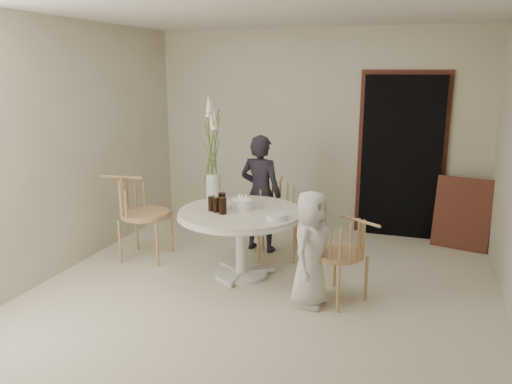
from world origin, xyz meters
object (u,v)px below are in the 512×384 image
(chair_far, at_px, (279,207))
(boy, at_px, (311,249))
(chair_left, at_px, (134,205))
(table, at_px, (241,221))
(chair_right, at_px, (348,247))
(girl, at_px, (261,194))
(flower_vase, at_px, (213,157))
(birthday_cake, at_px, (242,204))

(chair_far, relative_size, boy, 0.80)
(chair_left, bearing_deg, table, -102.59)
(chair_far, xyz_separation_m, chair_right, (0.98, -1.10, -0.01))
(girl, height_order, boy, girl)
(girl, height_order, flower_vase, flower_vase)
(table, bearing_deg, boy, -26.79)
(chair_right, relative_size, boy, 0.79)
(chair_right, xyz_separation_m, birthday_cake, (-1.17, 0.35, 0.22))
(table, xyz_separation_m, birthday_cake, (-0.01, 0.05, 0.17))
(table, relative_size, birthday_cake, 5.97)
(birthday_cake, bearing_deg, chair_right, -16.75)
(chair_far, distance_m, girl, 0.28)
(chair_right, bearing_deg, chair_far, -106.50)
(boy, xyz_separation_m, birthday_cake, (-0.85, 0.48, 0.23))
(chair_far, bearing_deg, chair_right, -59.38)
(table, distance_m, chair_left, 1.38)
(chair_far, distance_m, boy, 1.39)
(chair_right, relative_size, flower_vase, 0.74)
(boy, bearing_deg, flower_vase, 70.65)
(chair_far, xyz_separation_m, birthday_cake, (-0.20, -0.75, 0.21))
(boy, bearing_deg, chair_left, 86.51)
(flower_vase, bearing_deg, table, -35.44)
(chair_far, distance_m, birthday_cake, 0.80)
(chair_right, xyz_separation_m, boy, (-0.32, -0.12, -0.01))
(boy, distance_m, birthday_cake, 1.00)
(chair_far, relative_size, chair_left, 0.90)
(birthday_cake, distance_m, flower_vase, 0.67)
(table, distance_m, birthday_cake, 0.18)
(chair_left, height_order, boy, boy)
(chair_left, bearing_deg, chair_right, -106.79)
(table, xyz_separation_m, chair_far, (0.19, 0.80, -0.05))
(chair_right, height_order, girl, girl)
(table, height_order, chair_far, chair_far)
(girl, bearing_deg, boy, 133.27)
(girl, distance_m, boy, 1.55)
(chair_far, bearing_deg, girl, 163.18)
(chair_right, distance_m, birthday_cake, 1.25)
(chair_left, bearing_deg, girl, -69.50)
(girl, relative_size, birthday_cake, 6.39)
(birthday_cake, bearing_deg, girl, 93.17)
(flower_vase, bearing_deg, boy, -29.97)
(table, bearing_deg, chair_far, 76.70)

